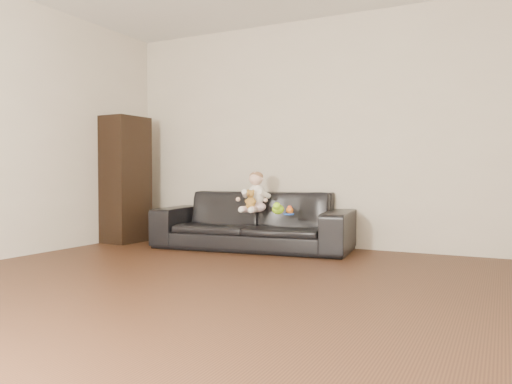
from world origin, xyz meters
The scene contains 10 objects.
floor centered at (0.00, 0.00, 0.00)m, with size 5.50×5.50×0.00m, color #3C2315.
wall_back centered at (0.00, 2.75, 1.30)m, with size 5.00×5.00×0.00m, color beige.
sofa centered at (-0.64, 2.25, 0.32)m, with size 2.16×0.85×0.63m, color black.
cabinet centered at (-2.29, 2.06, 0.76)m, with size 0.38×0.52×1.53m, color black.
shelf_item centered at (-2.27, 2.06, 1.11)m, with size 0.18×0.25×0.28m, color silver.
baby centered at (-0.55, 2.13, 0.61)m, with size 0.30×0.37×0.44m.
teddy_bear centered at (-0.54, 2.00, 0.56)m, with size 0.12×0.12×0.19m.
toy_green centered at (-0.23, 2.00, 0.47)m, with size 0.12×0.15×0.10m, color #98E51B.
toy_rattle centered at (-0.14, 2.10, 0.45)m, with size 0.07×0.07×0.07m, color orange.
toy_blue_disc centered at (-0.10, 1.99, 0.42)m, with size 0.11×0.11×0.02m, color blue.
Camera 1 is at (1.85, -2.67, 0.82)m, focal length 35.00 mm.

